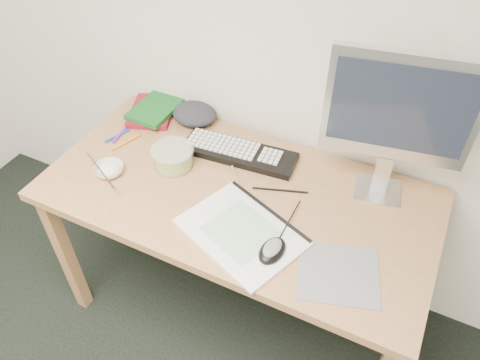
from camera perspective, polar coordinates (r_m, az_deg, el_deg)
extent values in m
plane|color=white|center=(1.62, 7.97, 20.32)|extent=(3.60, 0.00, 3.60)
cube|color=tan|center=(2.11, -20.41, -8.62)|extent=(0.05, 0.05, 0.71)
cube|color=tan|center=(2.39, -11.17, 1.35)|extent=(0.05, 0.05, 0.71)
cube|color=tan|center=(2.08, 20.09, -9.37)|extent=(0.05, 0.05, 0.71)
cube|color=tan|center=(1.68, -0.36, -1.90)|extent=(1.40, 0.70, 0.03)
cube|color=gray|center=(1.47, 11.90, -11.09)|extent=(0.30, 0.28, 0.00)
cube|color=silver|center=(1.54, 0.16, -6.38)|extent=(0.46, 0.40, 0.01)
cube|color=black|center=(1.81, -0.09, 3.32)|extent=(0.45, 0.18, 0.03)
cube|color=silver|center=(1.74, 16.40, -1.16)|extent=(0.18, 0.17, 0.01)
cube|color=silver|center=(1.69, 16.91, 0.69)|extent=(0.06, 0.03, 0.15)
cube|color=silver|center=(1.53, 18.99, 8.21)|extent=(0.46, 0.11, 0.38)
cube|color=black|center=(1.52, 19.07, 8.48)|extent=(0.42, 0.07, 0.30)
ellipsoid|color=black|center=(1.47, 3.97, -8.27)|extent=(0.08, 0.12, 0.04)
imported|color=white|center=(1.80, -15.64, 1.18)|extent=(0.14, 0.14, 0.03)
cylinder|color=#B9B9BC|center=(1.77, -16.61, 1.09)|extent=(0.22, 0.13, 0.02)
cylinder|color=#D5C44B|center=(1.77, -8.16, 2.76)|extent=(0.20, 0.20, 0.08)
cube|color=maroon|center=(2.06, -10.68, 8.23)|extent=(0.25, 0.28, 0.02)
cube|color=#165B1F|center=(2.04, -10.32, 8.52)|extent=(0.17, 0.23, 0.02)
ellipsoid|color=#23262A|center=(1.98, -5.57, 8.00)|extent=(0.19, 0.17, 0.07)
cylinder|color=pink|center=(1.67, -0.34, -1.29)|extent=(0.17, 0.10, 0.01)
cylinder|color=#A88058|center=(1.70, -0.23, -0.27)|extent=(0.13, 0.15, 0.01)
cylinder|color=black|center=(1.68, 4.90, -1.24)|extent=(0.19, 0.07, 0.01)
cylinder|color=#1F41AD|center=(1.97, -14.75, 5.24)|extent=(0.05, 0.11, 0.01)
cylinder|color=orange|center=(1.92, -13.76, 4.52)|extent=(0.06, 0.13, 0.01)
cylinder|color=#712998|center=(1.98, -14.19, 5.70)|extent=(0.03, 0.14, 0.01)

